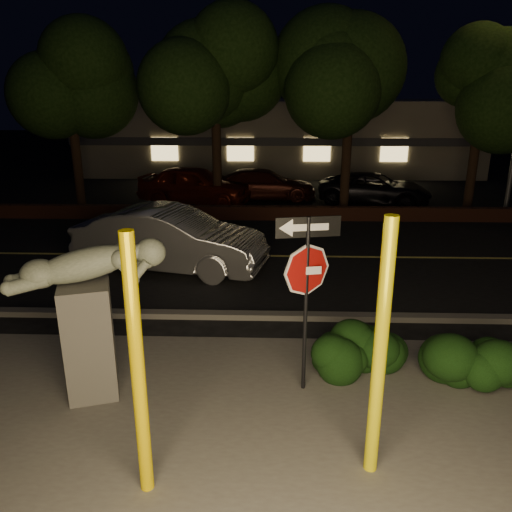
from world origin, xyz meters
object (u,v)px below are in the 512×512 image
at_px(yellow_pole_right, 380,353).
at_px(sculpture, 88,304).
at_px(parked_car_darkred, 264,184).
at_px(silver_sedan, 170,239).
at_px(parked_car_dark, 375,188).
at_px(yellow_pole_left, 138,371).
at_px(parked_car_red, 195,185).
at_px(signpost, 307,271).

height_order(yellow_pole_right, sculpture, yellow_pole_right).
bearing_deg(sculpture, parked_car_darkred, 63.48).
relative_size(silver_sedan, parked_car_darkred, 1.11).
relative_size(yellow_pole_right, parked_car_dark, 0.71).
height_order(yellow_pole_left, parked_car_red, yellow_pole_left).
xyz_separation_m(yellow_pole_left, parked_car_darkred, (1.09, 16.80, -0.94)).
bearing_deg(parked_car_red, yellow_pole_left, -160.63).
distance_m(yellow_pole_left, silver_sedan, 7.80).
height_order(signpost, parked_car_dark, signpost).
relative_size(yellow_pole_left, parked_car_dark, 0.69).
relative_size(silver_sedan, parked_car_red, 1.06).
bearing_deg(parked_car_dark, parked_car_darkred, 95.71).
bearing_deg(parked_car_darkred, yellow_pole_left, 176.23).
relative_size(signpost, sculpture, 1.15).
height_order(yellow_pole_left, signpost, yellow_pole_left).
relative_size(parked_car_red, parked_car_dark, 1.02).
relative_size(yellow_pole_left, parked_car_darkred, 0.71).
relative_size(parked_car_darkred, parked_car_dark, 0.98).
bearing_deg(parked_car_dark, yellow_pole_left, 175.30).
height_order(parked_car_darkred, parked_car_dark, parked_car_darkred).
xyz_separation_m(yellow_pole_left, sculpture, (-1.24, 1.93, -0.08)).
bearing_deg(signpost, yellow_pole_left, -143.03).
distance_m(yellow_pole_left, sculpture, 2.30).
relative_size(signpost, parked_car_dark, 0.61).
distance_m(yellow_pole_right, silver_sedan, 8.28).
bearing_deg(signpost, parked_car_darkred, 82.76).
xyz_separation_m(sculpture, parked_car_darkred, (2.34, 14.87, -0.86)).
xyz_separation_m(signpost, sculpture, (-3.21, -0.22, -0.49)).
xyz_separation_m(yellow_pole_left, yellow_pole_right, (2.70, 0.40, 0.04)).
bearing_deg(parked_car_darkred, signpost, -176.65).
height_order(sculpture, silver_sedan, sculpture).
bearing_deg(parked_car_red, signpost, -151.67).
relative_size(yellow_pole_left, parked_car_red, 0.68).
bearing_deg(yellow_pole_right, parked_car_darkred, 95.59).
distance_m(yellow_pole_right, sculpture, 4.23).
bearing_deg(parked_car_darkred, silver_sedan, 165.89).
height_order(yellow_pole_left, parked_car_dark, yellow_pole_left).
bearing_deg(sculpture, yellow_pole_left, -74.82).
relative_size(yellow_pole_left, silver_sedan, 0.64).
bearing_deg(parked_car_dark, yellow_pole_right, -176.02).
xyz_separation_m(signpost, parked_car_darkred, (-0.87, 14.65, -1.34)).
distance_m(signpost, parked_car_red, 14.12).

